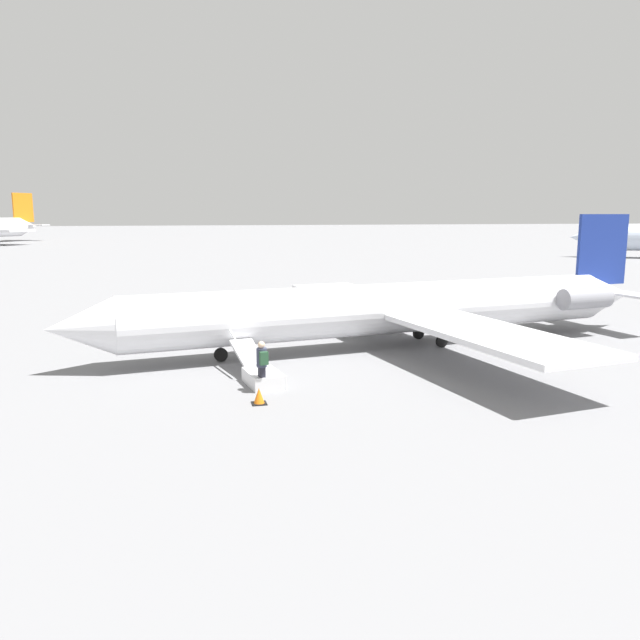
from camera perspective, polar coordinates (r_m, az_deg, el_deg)
The scene contains 5 objects.
ground_plane at distance 28.54m, azimuth 5.99°, elevation -2.46°, with size 600.00×600.00×0.00m, color slate.
airplane_main at distance 28.62m, azimuth 7.57°, elevation 1.16°, with size 28.82×22.17×5.96m.
boarding_stairs at distance 22.55m, azimuth -5.52°, elevation -4.81°, with size 1.59×4.12×1.55m.
passenger at distance 21.25m, azimuth -5.33°, elevation -3.91°, with size 0.37×0.56×1.74m.
traffic_cone_near_stairs at distance 20.08m, azimuth -5.60°, elevation -6.98°, with size 0.47×0.47×0.52m.
Camera 1 is at (9.43, 26.26, 5.99)m, focal length 35.00 mm.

